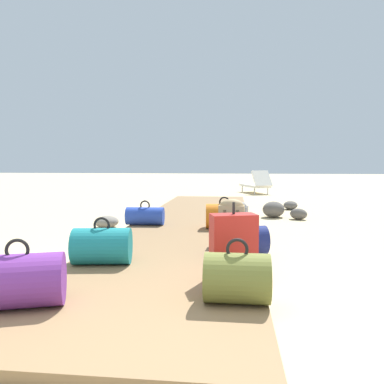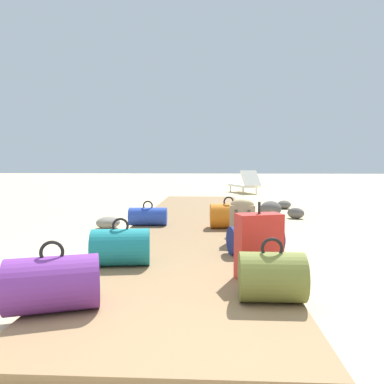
# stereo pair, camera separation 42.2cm
# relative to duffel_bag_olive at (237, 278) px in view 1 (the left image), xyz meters

# --- Properties ---
(ground_plane) EXTENTS (60.00, 60.00, 0.00)m
(ground_plane) POSITION_rel_duffel_bag_olive_xyz_m (-0.74, 2.78, -0.26)
(ground_plane) COLOR #D1BA8C
(boardwalk) EXTENTS (1.94, 9.55, 0.08)m
(boardwalk) POSITION_rel_duffel_bag_olive_xyz_m (-0.74, 3.73, -0.22)
(boardwalk) COLOR olive
(boardwalk) RESTS_ON ground
(duffel_bag_olive) EXTENTS (0.48, 0.37, 0.48)m
(duffel_bag_olive) POSITION_rel_duffel_bag_olive_xyz_m (0.00, 0.00, 0.00)
(duffel_bag_olive) COLOR olive
(duffel_bag_olive) RESTS_ON boardwalk
(duffel_bag_navy) EXTENTS (0.64, 0.45, 0.43)m
(duffel_bag_navy) POSITION_rel_duffel_bag_olive_xyz_m (0.05, 1.46, -0.02)
(duffel_bag_navy) COLOR navy
(duffel_bag_navy) RESTS_ON boardwalk
(backpack_grey) EXTENTS (0.34, 0.27, 0.48)m
(backpack_grey) POSITION_rel_duffel_bag_olive_xyz_m (0.01, 2.59, 0.07)
(backpack_grey) COLOR slate
(backpack_grey) RESTS_ON boardwalk
(duffel_bag_teal) EXTENTS (0.61, 0.44, 0.48)m
(duffel_bag_teal) POSITION_rel_duffel_bag_olive_xyz_m (-1.34, 0.91, -0.00)
(duffel_bag_teal) COLOR #197A7F
(duffel_bag_teal) RESTS_ON boardwalk
(duffel_bag_purple) EXTENTS (0.70, 0.56, 0.49)m
(duffel_bag_purple) POSITION_rel_duffel_bag_olive_xyz_m (-1.53, -0.26, 0.01)
(duffel_bag_purple) COLOR #6B2D84
(duffel_bag_purple) RESTS_ON boardwalk
(suitcase_red) EXTENTS (0.43, 0.30, 0.68)m
(suitcase_red) POSITION_rel_duffel_bag_olive_xyz_m (-0.03, 0.54, 0.10)
(suitcase_red) COLOR red
(suitcase_red) RESTS_ON boardwalk
(backpack_tan) EXTENTS (0.32, 0.22, 0.56)m
(backpack_tan) POSITION_rel_duffel_bag_olive_xyz_m (-0.06, 2.00, 0.11)
(backpack_tan) COLOR tan
(backpack_tan) RESTS_ON boardwalk
(duffel_bag_blue) EXTENTS (0.62, 0.31, 0.40)m
(duffel_bag_blue) POSITION_rel_duffel_bag_olive_xyz_m (-1.46, 3.29, -0.04)
(duffel_bag_blue) COLOR #2847B7
(duffel_bag_blue) RESTS_ON boardwalk
(duffel_bag_orange) EXTENTS (0.59, 0.42, 0.49)m
(duffel_bag_orange) POSITION_rel_duffel_bag_olive_xyz_m (-0.17, 3.11, 0.01)
(duffel_bag_orange) COLOR orange
(duffel_bag_orange) RESTS_ON boardwalk
(lounge_chair) EXTENTS (1.10, 1.63, 0.81)m
(lounge_chair) POSITION_rel_duffel_bag_olive_xyz_m (0.74, 10.76, 0.06)
(lounge_chair) COLOR white
(lounge_chair) RESTS_ON ground
(rock_right_mid) EXTENTS (0.62, 0.62, 0.32)m
(rock_right_mid) POSITION_rel_duffel_bag_olive_xyz_m (0.76, 4.94, -0.11)
(rock_right_mid) COLOR #5B5651
(rock_right_mid) RESTS_ON ground
(rock_right_far) EXTENTS (0.42, 0.44, 0.20)m
(rock_right_far) POSITION_rel_duffel_bag_olive_xyz_m (1.28, 6.26, -0.17)
(rock_right_far) COLOR #5B5651
(rock_right_far) RESTS_ON ground
(rock_left_far) EXTENTS (0.51, 0.54, 0.20)m
(rock_left_far) POSITION_rel_duffel_bag_olive_xyz_m (-2.15, 3.42, -0.17)
(rock_left_far) COLOR gray
(rock_left_far) RESTS_ON ground
(rock_right_near) EXTENTS (0.41, 0.39, 0.21)m
(rock_right_near) POSITION_rel_duffel_bag_olive_xyz_m (1.20, 4.70, -0.16)
(rock_right_near) COLOR #5B5651
(rock_right_near) RESTS_ON ground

